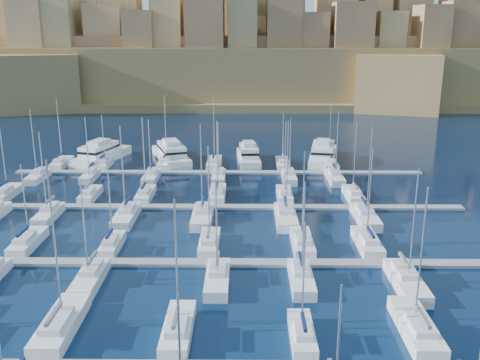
{
  "coord_description": "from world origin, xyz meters",
  "views": [
    {
      "loc": [
        5.53,
        -74.86,
        29.46
      ],
      "look_at": [
        4.76,
        6.0,
        6.07
      ],
      "focal_mm": 40.0,
      "sensor_mm": 36.0,
      "label": 1
    }
  ],
  "objects_px": {
    "motor_yacht_a": "(101,154)",
    "motor_yacht_d": "(323,154)",
    "sailboat_4": "(302,334)",
    "motor_yacht_b": "(171,154)",
    "motor_yacht_c": "(249,156)",
    "sailboat_2": "(61,324)"
  },
  "relations": [
    {
      "from": "motor_yacht_a",
      "to": "motor_yacht_d",
      "type": "relative_size",
      "value": 0.97
    },
    {
      "from": "motor_yacht_a",
      "to": "motor_yacht_d",
      "type": "height_order",
      "value": "same"
    },
    {
      "from": "sailboat_4",
      "to": "motor_yacht_d",
      "type": "xyz_separation_m",
      "value": [
        11.98,
        71.62,
        1.01
      ]
    },
    {
      "from": "motor_yacht_d",
      "to": "motor_yacht_a",
      "type": "bearing_deg",
      "value": -179.64
    },
    {
      "from": "motor_yacht_b",
      "to": "motor_yacht_d",
      "type": "xyz_separation_m",
      "value": [
        34.19,
        0.13,
        0.0
      ]
    },
    {
      "from": "motor_yacht_a",
      "to": "motor_yacht_d",
      "type": "distance_m",
      "value": 50.09
    },
    {
      "from": "sailboat_4",
      "to": "motor_yacht_b",
      "type": "bearing_deg",
      "value": 107.26
    },
    {
      "from": "motor_yacht_a",
      "to": "motor_yacht_c",
      "type": "bearing_deg",
      "value": -2.72
    },
    {
      "from": "sailboat_4",
      "to": "motor_yacht_c",
      "type": "distance_m",
      "value": 69.9
    },
    {
      "from": "sailboat_2",
      "to": "motor_yacht_d",
      "type": "xyz_separation_m",
      "value": [
        35.94,
        70.21,
        0.94
      ]
    },
    {
      "from": "motor_yacht_c",
      "to": "motor_yacht_d",
      "type": "bearing_deg",
      "value": 6.45
    },
    {
      "from": "motor_yacht_b",
      "to": "motor_yacht_a",
      "type": "bearing_deg",
      "value": -179.34
    },
    {
      "from": "sailboat_2",
      "to": "motor_yacht_c",
      "type": "xyz_separation_m",
      "value": [
        19.18,
        68.31,
        0.94
      ]
    },
    {
      "from": "sailboat_2",
      "to": "motor_yacht_b",
      "type": "height_order",
      "value": "sailboat_2"
    },
    {
      "from": "sailboat_4",
      "to": "motor_yacht_d",
      "type": "distance_m",
      "value": 72.62
    },
    {
      "from": "sailboat_2",
      "to": "motor_yacht_b",
      "type": "xyz_separation_m",
      "value": [
        1.75,
        70.08,
        0.94
      ]
    },
    {
      "from": "sailboat_2",
      "to": "motor_yacht_b",
      "type": "distance_m",
      "value": 70.1
    },
    {
      "from": "sailboat_2",
      "to": "motor_yacht_d",
      "type": "height_order",
      "value": "sailboat_2"
    },
    {
      "from": "motor_yacht_a",
      "to": "motor_yacht_b",
      "type": "distance_m",
      "value": 15.9
    },
    {
      "from": "motor_yacht_b",
      "to": "motor_yacht_d",
      "type": "height_order",
      "value": "same"
    },
    {
      "from": "motor_yacht_c",
      "to": "motor_yacht_a",
      "type": "bearing_deg",
      "value": 177.28
    },
    {
      "from": "sailboat_4",
      "to": "motor_yacht_b",
      "type": "xyz_separation_m",
      "value": [
        -22.21,
        71.49,
        1.01
      ]
    }
  ]
}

